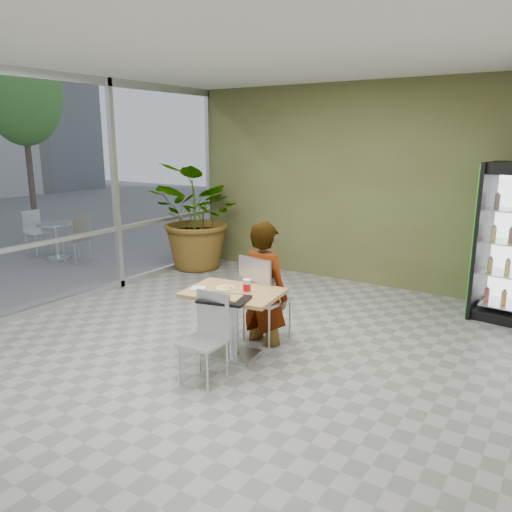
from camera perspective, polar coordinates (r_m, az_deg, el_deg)
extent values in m
plane|color=gray|center=(5.63, -3.09, -11.24)|extent=(7.00, 7.00, 0.00)
cube|color=#A67347|center=(5.35, -2.61, -4.21)|extent=(1.09, 0.83, 0.04)
cylinder|color=silver|center=(5.47, -2.57, -7.95)|extent=(0.10, 0.10, 0.71)
cube|color=silver|center=(5.60, -2.53, -11.14)|extent=(0.55, 0.46, 0.04)
cube|color=silver|center=(5.88, 1.25, -5.01)|extent=(0.52, 0.52, 0.03)
cube|color=silver|center=(5.64, -0.15, -2.92)|extent=(0.46, 0.09, 0.54)
cylinder|color=silver|center=(5.99, 3.90, -7.16)|extent=(0.03, 0.03, 0.49)
cylinder|color=silver|center=(6.22, 0.99, -6.34)|extent=(0.03, 0.03, 0.49)
cylinder|color=silver|center=(5.70, 1.50, -8.22)|extent=(0.03, 0.03, 0.49)
cylinder|color=silver|center=(5.94, -1.45, -7.31)|extent=(0.03, 0.03, 0.49)
cube|color=silver|center=(4.93, -6.08, -9.77)|extent=(0.41, 0.41, 0.03)
cube|color=silver|center=(4.98, -4.89, -6.62)|extent=(0.39, 0.05, 0.46)
cylinder|color=silver|center=(4.99, -8.75, -12.17)|extent=(0.02, 0.02, 0.42)
cylinder|color=silver|center=(4.80, -5.58, -13.12)|extent=(0.02, 0.02, 0.42)
cylinder|color=silver|center=(5.22, -6.43, -10.87)|extent=(0.02, 0.02, 0.42)
cylinder|color=silver|center=(5.05, -3.33, -11.70)|extent=(0.02, 0.02, 0.42)
imported|color=black|center=(5.81, 0.99, -4.44)|extent=(0.69, 0.49, 1.73)
cylinder|color=silver|center=(5.43, -3.57, -3.67)|extent=(0.21, 0.21, 0.01)
cylinder|color=silver|center=(5.24, -1.06, -3.54)|extent=(0.08, 0.08, 0.14)
cylinder|color=red|center=(5.24, -1.05, -3.59)|extent=(0.08, 0.08, 0.08)
cylinder|color=silver|center=(5.21, -1.06, -2.74)|extent=(0.09, 0.09, 0.01)
cube|color=silver|center=(5.41, -6.63, -3.74)|extent=(0.20, 0.20, 0.02)
cube|color=black|center=(5.03, -3.65, -4.96)|extent=(0.55, 0.46, 0.03)
cube|color=green|center=(7.27, 24.30, 1.71)|extent=(0.10, 0.70, 2.00)
imported|color=#376B2A|center=(9.04, -6.39, 4.53)|extent=(2.05, 1.88, 1.93)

